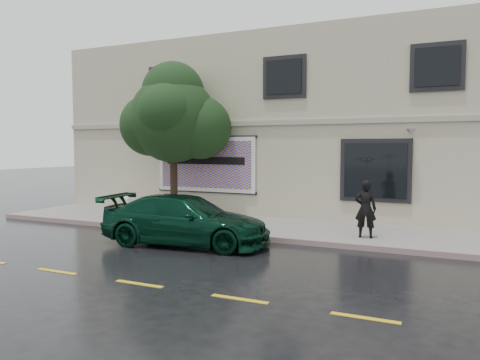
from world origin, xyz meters
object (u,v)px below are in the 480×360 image
at_px(street_tree, 173,120).
at_px(fire_hydrant, 127,208).
at_px(pedestrian, 366,209).
at_px(car, 186,220).

bearing_deg(street_tree, fire_hydrant, -122.42).
distance_m(pedestrian, fire_hydrant, 8.23).
relative_size(car, pedestrian, 2.89).
height_order(car, street_tree, street_tree).
relative_size(pedestrian, fire_hydrant, 1.91).
relative_size(car, fire_hydrant, 5.51).
bearing_deg(fire_hydrant, pedestrian, -4.65).
xyz_separation_m(street_tree, fire_hydrant, (-0.97, -1.53, -3.17)).
height_order(pedestrian, street_tree, street_tree).
bearing_deg(pedestrian, car, 21.70).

